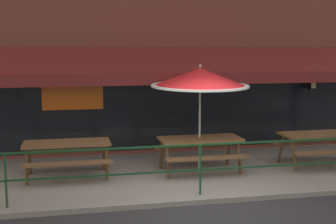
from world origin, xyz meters
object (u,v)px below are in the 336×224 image
at_px(picnic_table_left, 67,149).
at_px(patio_umbrella_centre, 200,78).
at_px(picnic_table_right, 319,140).
at_px(picnic_table_centre, 200,145).

height_order(picnic_table_left, patio_umbrella_centre, patio_umbrella_centre).
bearing_deg(patio_umbrella_centre, picnic_table_left, 178.16).
xyz_separation_m(picnic_table_right, patio_umbrella_centre, (-2.88, 0.08, 1.47)).
relative_size(picnic_table_left, patio_umbrella_centre, 0.76).
relative_size(picnic_table_right, patio_umbrella_centre, 0.76).
bearing_deg(picnic_table_left, picnic_table_right, -1.75).
relative_size(picnic_table_left, picnic_table_right, 1.00).
bearing_deg(picnic_table_right, patio_umbrella_centre, 178.34).
bearing_deg(picnic_table_left, picnic_table_centre, -2.66).
bearing_deg(picnic_table_left, patio_umbrella_centre, -1.84).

